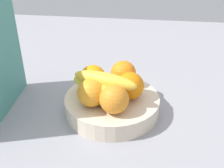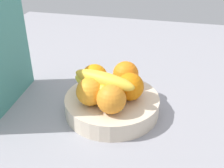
{
  "view_description": "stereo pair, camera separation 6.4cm",
  "coord_description": "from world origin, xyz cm",
  "px_view_note": "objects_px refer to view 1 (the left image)",
  "views": [
    {
      "loc": [
        -58.71,
        -9.78,
        44.74
      ],
      "look_at": [
        3.05,
        -1.5,
        8.76
      ],
      "focal_mm": 44.34,
      "sensor_mm": 36.0,
      "label": 1
    },
    {
      "loc": [
        -57.53,
        -16.1,
        44.74
      ],
      "look_at": [
        3.05,
        -1.5,
        8.76
      ],
      "focal_mm": 44.34,
      "sensor_mm": 36.0,
      "label": 2
    }
  ],
  "objects_px": {
    "orange_center": "(93,78)",
    "orange_back_right": "(114,99)",
    "orange_front_right": "(123,73)",
    "orange_back_left": "(92,93)",
    "fruit_bowl": "(112,104)",
    "orange_front_left": "(130,86)",
    "banana_bunch": "(102,87)"
  },
  "relations": [
    {
      "from": "orange_front_left",
      "to": "orange_back_right",
      "type": "relative_size",
      "value": 1.0
    },
    {
      "from": "orange_back_right",
      "to": "orange_back_left",
      "type": "bearing_deg",
      "value": 69.97
    },
    {
      "from": "fruit_bowl",
      "to": "orange_back_left",
      "type": "bearing_deg",
      "value": 133.63
    },
    {
      "from": "orange_back_left",
      "to": "orange_back_right",
      "type": "relative_size",
      "value": 1.0
    },
    {
      "from": "fruit_bowl",
      "to": "banana_bunch",
      "type": "height_order",
      "value": "banana_bunch"
    },
    {
      "from": "orange_back_right",
      "to": "orange_front_left",
      "type": "bearing_deg",
      "value": -25.77
    },
    {
      "from": "fruit_bowl",
      "to": "banana_bunch",
      "type": "bearing_deg",
      "value": 135.51
    },
    {
      "from": "fruit_bowl",
      "to": "orange_front_left",
      "type": "bearing_deg",
      "value": -85.71
    },
    {
      "from": "fruit_bowl",
      "to": "orange_front_right",
      "type": "height_order",
      "value": "orange_front_right"
    },
    {
      "from": "orange_front_left",
      "to": "orange_back_right",
      "type": "bearing_deg",
      "value": 154.23
    },
    {
      "from": "orange_front_left",
      "to": "banana_bunch",
      "type": "relative_size",
      "value": 0.4
    },
    {
      "from": "orange_front_right",
      "to": "orange_center",
      "type": "bearing_deg",
      "value": 115.65
    },
    {
      "from": "orange_front_left",
      "to": "orange_back_right",
      "type": "xyz_separation_m",
      "value": [
        -0.07,
        0.03,
        0.0
      ]
    },
    {
      "from": "fruit_bowl",
      "to": "orange_back_left",
      "type": "distance_m",
      "value": 0.09
    },
    {
      "from": "fruit_bowl",
      "to": "orange_back_left",
      "type": "xyz_separation_m",
      "value": [
        -0.04,
        0.05,
        0.06
      ]
    },
    {
      "from": "orange_back_right",
      "to": "banana_bunch",
      "type": "bearing_deg",
      "value": 41.72
    },
    {
      "from": "orange_front_left",
      "to": "orange_back_left",
      "type": "height_order",
      "value": "same"
    },
    {
      "from": "orange_back_right",
      "to": "banana_bunch",
      "type": "relative_size",
      "value": 0.4
    },
    {
      "from": "orange_center",
      "to": "orange_back_right",
      "type": "xyz_separation_m",
      "value": [
        -0.1,
        -0.07,
        0.0
      ]
    },
    {
      "from": "orange_back_left",
      "to": "orange_center",
      "type": "bearing_deg",
      "value": 8.73
    },
    {
      "from": "orange_back_right",
      "to": "fruit_bowl",
      "type": "bearing_deg",
      "value": 12.13
    },
    {
      "from": "orange_back_left",
      "to": "orange_front_left",
      "type": "bearing_deg",
      "value": -63.14
    },
    {
      "from": "orange_center",
      "to": "orange_back_right",
      "type": "bearing_deg",
      "value": -143.6
    },
    {
      "from": "orange_front_right",
      "to": "orange_back_left",
      "type": "xyz_separation_m",
      "value": [
        -0.11,
        0.07,
        0.0
      ]
    },
    {
      "from": "orange_front_left",
      "to": "orange_back_left",
      "type": "bearing_deg",
      "value": 116.86
    },
    {
      "from": "orange_front_right",
      "to": "orange_back_left",
      "type": "distance_m",
      "value": 0.13
    },
    {
      "from": "orange_front_right",
      "to": "orange_back_right",
      "type": "xyz_separation_m",
      "value": [
        -0.13,
        0.01,
        0.0
      ]
    },
    {
      "from": "orange_back_left",
      "to": "orange_back_right",
      "type": "bearing_deg",
      "value": -110.03
    },
    {
      "from": "orange_front_right",
      "to": "banana_bunch",
      "type": "relative_size",
      "value": 0.4
    },
    {
      "from": "fruit_bowl",
      "to": "orange_back_right",
      "type": "distance_m",
      "value": 0.09
    },
    {
      "from": "orange_center",
      "to": "banana_bunch",
      "type": "distance_m",
      "value": 0.06
    },
    {
      "from": "orange_back_left",
      "to": "banana_bunch",
      "type": "xyz_separation_m",
      "value": [
        0.02,
        -0.02,
        0.01
      ]
    }
  ]
}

